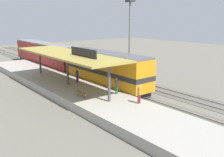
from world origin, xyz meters
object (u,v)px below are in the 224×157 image
passenger_carriage_single (45,54)px  light_mast (130,20)px  platform_bench (81,93)px  person_walking (77,75)px  person_boarding (117,85)px  person_waiting (139,94)px  locomotive (105,69)px

passenger_carriage_single → light_mast: light_mast is taller
platform_bench → passenger_carriage_single: bearing=74.7°
platform_bench → person_walking: (2.87, 5.47, 0.51)m
platform_bench → person_boarding: person_boarding is taller
person_waiting → person_walking: same height
passenger_carriage_single → person_boarding: (-2.45, -23.31, -0.46)m
passenger_carriage_single → person_boarding: passenger_carriage_single is taller
platform_bench → person_waiting: 6.00m
locomotive → light_mast: size_ratio=1.23×
passenger_carriage_single → person_walking: (-3.13, -16.50, -0.46)m
light_mast → person_boarding: light_mast is taller
light_mast → person_walking: light_mast is taller
person_waiting → person_boarding: 3.71m
person_boarding → locomotive: bearing=65.2°
light_mast → person_boarding: size_ratio=6.84×
platform_bench → person_waiting: person_waiting is taller
light_mast → passenger_carriage_single: bearing=119.0°
person_boarding → light_mast: bearing=42.1°
light_mast → person_boarding: 15.28m
passenger_carriage_single → person_waiting: 27.15m
person_waiting → person_walking: size_ratio=1.00×
locomotive → person_waiting: size_ratio=8.44×
platform_bench → person_walking: bearing=62.3°
locomotive → passenger_carriage_single: (0.00, 18.00, -0.10)m
passenger_carriage_single → light_mast: bearing=-61.0°
locomotive → passenger_carriage_single: bearing=90.0°
locomotive → person_waiting: locomotive is taller
locomotive → platform_bench: bearing=-146.5°
passenger_carriage_single → person_walking: 16.80m
platform_bench → light_mast: bearing=29.8°
platform_bench → person_waiting: bearing=-57.4°
platform_bench → light_mast: (13.80, 7.91, 7.05)m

